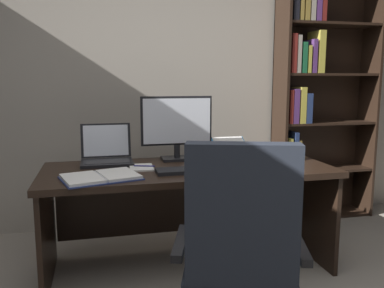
{
  "coord_description": "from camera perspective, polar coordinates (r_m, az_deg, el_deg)",
  "views": [
    {
      "loc": [
        -0.63,
        -1.42,
        1.28
      ],
      "look_at": [
        -0.04,
        1.08,
        0.87
      ],
      "focal_mm": 37.61,
      "sensor_mm": 36.0,
      "label": 1
    }
  ],
  "objects": [
    {
      "name": "wall_back",
      "position": [
        3.62,
        -3.34,
        8.54
      ],
      "size": [
        5.14,
        0.12,
        2.5
      ],
      "primitive_type": "cube",
      "color": "#A89E8E",
      "rests_on": "ground"
    },
    {
      "name": "desk",
      "position": [
        2.79,
        -0.86,
        -6.6
      ],
      "size": [
        1.9,
        0.76,
        0.71
      ],
      "color": "black",
      "rests_on": "ground"
    },
    {
      "name": "bookshelf",
      "position": [
        3.87,
        16.85,
        5.75
      ],
      "size": [
        0.93,
        0.3,
        2.22
      ],
      "color": "black",
      "rests_on": "ground"
    },
    {
      "name": "office_chair",
      "position": [
        1.93,
        6.77,
        -16.98
      ],
      "size": [
        0.7,
        0.61,
        1.03
      ],
      "rotation": [
        0.0,
        0.0,
        -0.31
      ],
      "color": "black",
      "rests_on": "ground"
    },
    {
      "name": "monitor",
      "position": [
        2.88,
        -2.17,
        2.35
      ],
      "size": [
        0.51,
        0.16,
        0.46
      ],
      "color": "black",
      "rests_on": "desk"
    },
    {
      "name": "laptop",
      "position": [
        2.86,
        -12.0,
        -1.54
      ],
      "size": [
        0.35,
        0.32,
        0.26
      ],
      "color": "black",
      "rests_on": "desk"
    },
    {
      "name": "keyboard",
      "position": [
        2.52,
        -0.34,
        -3.75
      ],
      "size": [
        0.42,
        0.15,
        0.02
      ],
      "primitive_type": "cube",
      "color": "black",
      "rests_on": "desk"
    },
    {
      "name": "computer_mouse",
      "position": [
        2.6,
        6.12,
        -3.22
      ],
      "size": [
        0.06,
        0.1,
        0.04
      ],
      "primitive_type": "ellipsoid",
      "color": "black",
      "rests_on": "desk"
    },
    {
      "name": "reading_stand_with_book",
      "position": [
        3.07,
        5.56,
        -0.48
      ],
      "size": [
        0.26,
        0.26,
        0.13
      ],
      "color": "black",
      "rests_on": "desk"
    },
    {
      "name": "open_binder",
      "position": [
        2.41,
        -12.83,
        -4.58
      ],
      "size": [
        0.5,
        0.41,
        0.02
      ],
      "rotation": [
        0.0,
        0.0,
        0.27
      ],
      "color": "navy",
      "rests_on": "desk"
    },
    {
      "name": "notepad",
      "position": [
        2.66,
        -7.19,
        -3.31
      ],
      "size": [
        0.16,
        0.22,
        0.01
      ],
      "primitive_type": "cube",
      "rotation": [
        0.0,
        0.0,
        -0.05
      ],
      "color": "silver",
      "rests_on": "desk"
    },
    {
      "name": "pen",
      "position": [
        2.66,
        -6.77,
        -3.11
      ],
      "size": [
        0.14,
        0.05,
        0.01
      ],
      "primitive_type": "cylinder",
      "rotation": [
        0.0,
        1.57,
        -0.32
      ],
      "color": "navy",
      "rests_on": "notepad"
    },
    {
      "name": "coffee_mug",
      "position": [
        3.0,
        14.33,
        -1.24
      ],
      "size": [
        0.09,
        0.09,
        0.1
      ],
      "primitive_type": "cylinder",
      "color": "silver",
      "rests_on": "desk"
    }
  ]
}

